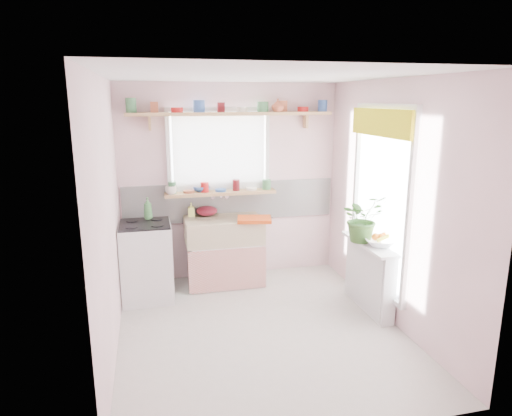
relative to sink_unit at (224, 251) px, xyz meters
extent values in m
plane|color=beige|center=(0.15, -1.29, -0.43)|extent=(3.20, 3.20, 0.00)
plane|color=white|center=(0.15, -1.29, 2.07)|extent=(3.20, 3.20, 0.00)
plane|color=#FFD5DC|center=(0.15, 0.31, 0.82)|extent=(2.80, 0.00, 2.80)
plane|color=#FFD5DC|center=(0.15, -2.89, 0.82)|extent=(2.80, 0.00, 2.80)
plane|color=#FFD5DC|center=(-1.25, -1.29, 0.82)|extent=(0.00, 3.20, 3.20)
plane|color=#FFD5DC|center=(1.55, -1.29, 0.82)|extent=(0.00, 3.20, 3.20)
cube|color=white|center=(0.15, 0.29, 0.57)|extent=(2.74, 0.03, 0.50)
cube|color=pink|center=(0.15, 0.29, 0.37)|extent=(2.74, 0.02, 0.12)
cube|color=white|center=(0.00, 0.30, 1.22)|extent=(1.20, 0.01, 1.00)
cube|color=white|center=(0.00, 0.24, 1.22)|extent=(1.15, 0.02, 0.95)
cube|color=white|center=(1.54, -1.09, 0.82)|extent=(0.01, 1.10, 1.90)
cube|color=yellow|center=(1.46, -1.09, 1.63)|extent=(0.03, 1.20, 0.28)
cube|color=white|center=(0.00, 0.01, -0.16)|extent=(0.85, 0.55, 0.55)
cube|color=#DA4D40|center=(0.00, -0.27, -0.16)|extent=(0.95, 0.02, 0.53)
cube|color=#BCAD8A|center=(0.00, 0.01, 0.27)|extent=(0.95, 0.55, 0.30)
cylinder|color=silver|center=(0.00, 0.26, 0.67)|extent=(0.03, 0.22, 0.03)
cube|color=white|center=(-0.95, -0.24, 0.02)|extent=(0.58, 0.58, 0.90)
cube|color=black|center=(-0.95, -0.24, 0.47)|extent=(0.56, 0.56, 0.02)
cylinder|color=black|center=(-1.09, -0.38, 0.49)|extent=(0.14, 0.14, 0.01)
cylinder|color=black|center=(-0.81, -0.38, 0.49)|extent=(0.14, 0.14, 0.01)
cylinder|color=black|center=(-1.09, -0.10, 0.49)|extent=(0.14, 0.14, 0.01)
cylinder|color=black|center=(-0.81, -0.10, 0.49)|extent=(0.14, 0.14, 0.01)
cube|color=white|center=(1.45, -1.09, -0.06)|extent=(0.15, 0.90, 0.75)
cube|color=white|center=(1.42, -1.09, 0.33)|extent=(0.22, 0.95, 0.03)
cube|color=tan|center=(0.00, 0.19, 0.71)|extent=(1.40, 0.22, 0.04)
cube|color=tan|center=(0.15, 0.18, 1.69)|extent=(2.52, 0.24, 0.04)
cylinder|color=#3F7F4C|center=(-1.03, 0.18, 1.77)|extent=(0.11, 0.11, 0.12)
cylinder|color=#A55133|center=(-0.77, 0.18, 1.77)|extent=(0.11, 0.11, 0.12)
cylinder|color=red|center=(-0.51, 0.18, 1.74)|extent=(0.11, 0.11, 0.06)
cylinder|color=#3359A5|center=(-0.24, 0.18, 1.77)|extent=(0.11, 0.11, 0.12)
cylinder|color=#590F14|center=(0.02, 0.18, 1.77)|extent=(0.11, 0.11, 0.12)
cylinder|color=silver|center=(0.28, 0.18, 1.74)|extent=(0.11, 0.11, 0.06)
cylinder|color=#3F7F4C|center=(0.54, 0.18, 1.77)|extent=(0.11, 0.11, 0.12)
cylinder|color=#A55133|center=(0.81, 0.18, 1.77)|extent=(0.11, 0.11, 0.12)
cylinder|color=red|center=(1.07, 0.18, 1.74)|extent=(0.11, 0.11, 0.06)
cylinder|color=#3359A5|center=(1.33, 0.18, 1.77)|extent=(0.11, 0.11, 0.12)
cylinder|color=#3F7F4C|center=(-0.62, 0.19, 0.79)|extent=(0.11, 0.11, 0.12)
cylinder|color=#A55133|center=(-0.41, 0.19, 0.79)|extent=(0.11, 0.11, 0.12)
cylinder|color=red|center=(-0.21, 0.19, 0.76)|extent=(0.11, 0.11, 0.06)
cylinder|color=#3359A5|center=(0.00, 0.19, 0.79)|extent=(0.11, 0.11, 0.12)
cylinder|color=#590F14|center=(0.21, 0.19, 0.79)|extent=(0.11, 0.11, 0.12)
cylinder|color=silver|center=(0.41, 0.19, 0.76)|extent=(0.11, 0.11, 0.06)
cylinder|color=#3F7F4C|center=(0.62, 0.19, 0.79)|extent=(0.11, 0.11, 0.12)
cube|color=#DF4B13|center=(0.35, -0.19, 0.44)|extent=(0.46, 0.39, 0.04)
ellipsoid|color=#580F1B|center=(-0.18, 0.21, 0.48)|extent=(0.30, 0.30, 0.12)
imported|color=#386428|center=(1.36, -1.03, 0.60)|extent=(0.54, 0.49, 0.52)
imported|color=white|center=(1.48, -1.23, 0.38)|extent=(0.42, 0.42, 0.08)
imported|color=#36692A|center=(1.36, -0.92, 0.46)|extent=(0.12, 0.09, 0.23)
imported|color=#F3FF71|center=(-0.38, 0.21, 0.51)|extent=(0.08, 0.09, 0.17)
imported|color=beige|center=(-0.62, 0.13, 0.78)|extent=(0.16, 0.16, 0.11)
imported|color=#3765B3|center=(-0.24, 0.25, 0.76)|extent=(0.28, 0.28, 0.07)
imported|color=#B95738|center=(0.72, 0.12, 1.79)|extent=(0.17, 0.17, 0.16)
imported|color=#468C49|center=(-0.91, -0.06, 0.61)|extent=(0.12, 0.12, 0.26)
sphere|color=orange|center=(1.48, -1.23, 0.44)|extent=(0.08, 0.08, 0.08)
sphere|color=orange|center=(1.54, -1.20, 0.44)|extent=(0.08, 0.08, 0.08)
sphere|color=orange|center=(1.43, -1.21, 0.44)|extent=(0.08, 0.08, 0.08)
cylinder|color=yellow|center=(1.50, -1.28, 0.45)|extent=(0.18, 0.04, 0.10)
camera|label=1|loc=(-0.88, -5.41, 1.86)|focal=32.00mm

